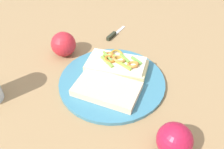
# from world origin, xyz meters

# --- Properties ---
(ground_plane) EXTENTS (2.00, 2.00, 0.00)m
(ground_plane) POSITION_xyz_m (0.00, 0.00, 0.00)
(ground_plane) COLOR #93744C
(ground_plane) RESTS_ON ground
(plate) EXTENTS (0.29, 0.29, 0.01)m
(plate) POSITION_xyz_m (0.00, 0.00, 0.01)
(plate) COLOR teal
(plate) RESTS_ON ground_plane
(sandwich) EXTENTS (0.16, 0.19, 0.05)m
(sandwich) POSITION_xyz_m (0.04, 0.02, 0.03)
(sandwich) COLOR beige
(sandwich) RESTS_ON plate
(bread_slice_side) EXTENTS (0.16, 0.19, 0.02)m
(bread_slice_side) POSITION_xyz_m (-0.04, -0.02, 0.02)
(bread_slice_side) COLOR beige
(bread_slice_side) RESTS_ON plate
(apple_0) EXTENTS (0.08, 0.08, 0.07)m
(apple_0) POSITION_xyz_m (-0.05, -0.24, 0.04)
(apple_0) COLOR #AC1634
(apple_0) RESTS_ON ground_plane
(apple_2) EXTENTS (0.08, 0.08, 0.08)m
(apple_2) POSITION_xyz_m (-0.02, 0.20, 0.04)
(apple_2) COLOR red
(apple_2) RESTS_ON ground_plane
(knife) EXTENTS (0.11, 0.04, 0.01)m
(knife) POSITION_xyz_m (0.17, 0.17, 0.01)
(knife) COLOR silver
(knife) RESTS_ON ground_plane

